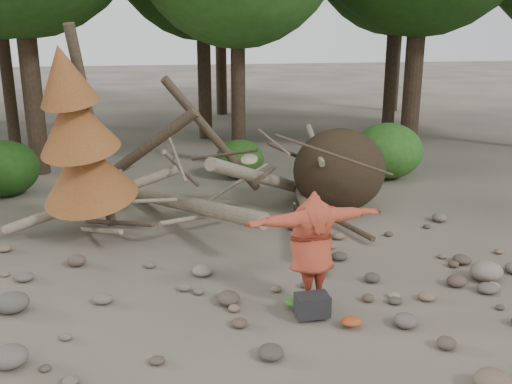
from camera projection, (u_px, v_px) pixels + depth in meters
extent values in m
plane|color=#514C44|center=(271.00, 301.00, 9.16)|extent=(120.00, 120.00, 0.00)
ellipsoid|color=#332619|center=(339.00, 170.00, 13.41)|extent=(2.20, 1.87, 1.98)
cylinder|color=gray|center=(189.00, 204.00, 12.31)|extent=(2.61, 5.11, 1.08)
cylinder|color=gray|center=(266.00, 179.00, 13.01)|extent=(3.18, 3.71, 1.90)
cylinder|color=brown|center=(130.00, 159.00, 12.70)|extent=(3.08, 1.91, 2.49)
cylinder|color=gray|center=(307.00, 209.00, 12.65)|extent=(1.13, 4.98, 0.43)
cylinder|color=brown|center=(214.00, 137.00, 13.12)|extent=(2.39, 1.03, 2.89)
cylinder|color=gray|center=(94.00, 199.00, 12.18)|extent=(3.71, 0.86, 1.20)
cylinder|color=#4C3F30|center=(118.00, 223.00, 11.91)|extent=(1.52, 1.70, 0.49)
cylinder|color=gray|center=(238.00, 182.00, 13.12)|extent=(1.57, 0.85, 0.69)
cylinder|color=#4C3F30|center=(300.00, 158.00, 13.77)|extent=(1.92, 1.25, 1.10)
cylinder|color=gray|center=(176.00, 157.00, 12.48)|extent=(0.37, 1.42, 0.85)
cylinder|color=#4C3F30|center=(337.00, 220.00, 12.53)|extent=(0.79, 2.54, 0.12)
cylinder|color=gray|center=(201.00, 217.00, 11.81)|extent=(1.78, 1.11, 0.29)
cylinder|color=#4C3F30|center=(92.00, 131.00, 11.59)|extent=(0.67, 1.13, 4.35)
cone|color=brown|center=(86.00, 168.00, 11.46)|extent=(2.06, 2.13, 1.86)
cone|color=brown|center=(75.00, 121.00, 10.97)|extent=(1.71, 1.78, 1.65)
cone|color=brown|center=(64.00, 74.00, 10.52)|extent=(1.23, 1.30, 1.41)
cylinder|color=#38281C|center=(24.00, 18.00, 15.94)|extent=(0.56, 0.56, 8.96)
cylinder|color=#38281C|center=(238.00, 50.00, 17.02)|extent=(0.44, 0.44, 7.14)
cylinder|color=#38281C|center=(418.00, 11.00, 18.36)|extent=(0.60, 0.60, 9.45)
cylinder|color=#38281C|center=(3.00, 41.00, 19.63)|extent=(0.42, 0.42, 7.56)
cylinder|color=#38281C|center=(203.00, 26.00, 21.44)|extent=(0.52, 0.52, 8.54)
cylinder|color=#38281C|center=(394.00, 32.00, 22.50)|extent=(0.50, 0.50, 8.12)
cylinder|color=#38281C|center=(220.00, 24.00, 27.63)|extent=(0.54, 0.54, 8.75)
cylinder|color=#38281C|center=(398.00, 33.00, 28.94)|extent=(0.46, 0.46, 7.84)
ellipsoid|color=#1D4612|center=(3.00, 168.00, 14.73)|extent=(1.80, 1.80, 1.44)
ellipsoid|color=#265919|center=(240.00, 159.00, 16.50)|extent=(1.40, 1.40, 1.12)
ellipsoid|color=#306920|center=(388.00, 151.00, 16.45)|extent=(2.00, 2.00, 1.60)
imported|color=#AE3E27|center=(312.00, 247.00, 8.77)|extent=(2.27, 0.83, 1.80)
cylinder|color=#91805B|center=(249.00, 159.00, 8.65)|extent=(0.29, 0.27, 0.14)
cube|color=black|center=(312.00, 309.00, 8.56)|extent=(0.50, 0.34, 0.33)
ellipsoid|color=#386D2B|center=(297.00, 304.00, 8.90)|extent=(0.41, 0.34, 0.15)
ellipsoid|color=#A4431C|center=(351.00, 324.00, 8.33)|extent=(0.32, 0.26, 0.12)
ellipsoid|color=#675E56|center=(9.00, 357.00, 7.36)|extent=(0.49, 0.44, 0.29)
ellipsoid|color=brown|center=(492.00, 380.00, 6.88)|extent=(0.45, 0.40, 0.27)
ellipsoid|color=gray|center=(487.00, 271.00, 9.87)|extent=(0.56, 0.51, 0.34)
ellipsoid|color=#58524A|center=(12.00, 302.00, 8.77)|extent=(0.53, 0.48, 0.32)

